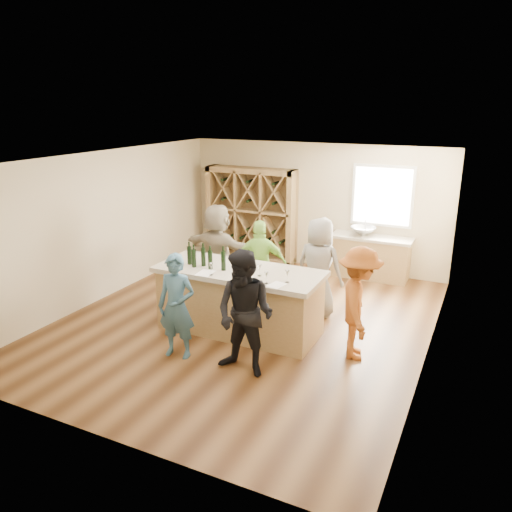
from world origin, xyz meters
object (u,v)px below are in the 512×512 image
at_px(sink, 363,231).
at_px(wine_bottle_e, 223,261).
at_px(person_near_left, 177,306).
at_px(person_far_right, 319,267).
at_px(person_far_mid, 260,265).
at_px(person_far_left, 218,251).
at_px(wine_bottle_d, 210,260).
at_px(wine_bottle_c, 203,257).
at_px(person_server, 359,303).
at_px(wine_rack, 251,215).
at_px(wine_bottle_b, 194,258).
at_px(wine_bottle_a, 189,255).
at_px(person_near_right, 245,314).
at_px(tasting_counter_base, 239,302).

distance_m(sink, wine_bottle_e, 3.95).
distance_m(person_near_left, person_far_right, 2.74).
relative_size(person_near_left, person_far_mid, 0.96).
bearing_deg(person_far_left, wine_bottle_d, 123.06).
bearing_deg(wine_bottle_c, person_far_left, 110.44).
bearing_deg(sink, person_near_left, -108.42).
bearing_deg(person_server, wine_bottle_c, 75.14).
relative_size(wine_rack, person_far_right, 1.24).
bearing_deg(person_far_mid, wine_bottle_c, 43.81).
bearing_deg(sink, wine_rack, 178.51).
bearing_deg(wine_bottle_b, wine_bottle_a, 147.53).
bearing_deg(wine_bottle_a, wine_bottle_e, -2.14).
xyz_separation_m(wine_bottle_d, person_near_right, (1.12, -0.98, -0.34)).
distance_m(sink, wine_bottle_c, 4.06).
distance_m(tasting_counter_base, wine_bottle_d, 0.87).
relative_size(wine_bottle_b, wine_bottle_d, 0.99).
xyz_separation_m(wine_bottle_b, person_far_right, (1.66, 1.43, -0.35)).
height_order(tasting_counter_base, wine_bottle_c, wine_bottle_c).
xyz_separation_m(wine_rack, wine_bottle_d, (1.14, -3.81, 0.13)).
relative_size(wine_rack, wine_bottle_a, 7.17).
bearing_deg(tasting_counter_base, person_far_left, 131.80).
bearing_deg(wine_bottle_e, person_far_right, 49.83).
relative_size(wine_rack, tasting_counter_base, 0.85).
bearing_deg(wine_bottle_c, person_near_left, -80.79).
xyz_separation_m(wine_bottle_a, person_far_mid, (0.75, 1.17, -0.41)).
height_order(person_near_right, person_far_mid, person_near_right).
xyz_separation_m(wine_bottle_c, person_far_mid, (0.49, 1.15, -0.41)).
distance_m(person_server, person_far_right, 1.61).
bearing_deg(tasting_counter_base, person_far_mid, 96.03).
distance_m(person_server, person_far_mid, 2.35).
height_order(wine_bottle_c, person_near_left, person_near_left).
xyz_separation_m(person_near_left, person_server, (2.41, 1.13, 0.06)).
distance_m(wine_bottle_c, person_far_left, 1.46).
bearing_deg(person_near_left, tasting_counter_base, 61.19).
bearing_deg(wine_bottle_c, person_server, 1.66).
relative_size(wine_bottle_c, person_far_mid, 0.19).
relative_size(wine_bottle_d, person_far_mid, 0.18).
distance_m(tasting_counter_base, person_far_right, 1.59).
relative_size(wine_bottle_b, person_near_left, 0.19).
distance_m(person_far_mid, person_far_right, 1.07).
distance_m(wine_bottle_a, person_server, 2.86).
xyz_separation_m(person_near_left, person_near_right, (1.13, -0.01, 0.10)).
height_order(wine_bottle_d, person_near_right, person_near_right).
xyz_separation_m(wine_bottle_b, wine_bottle_d, (0.29, 0.04, 0.00)).
bearing_deg(sink, wine_bottle_b, -116.09).
xyz_separation_m(wine_rack, person_near_left, (1.13, -4.78, -0.31)).
distance_m(wine_bottle_b, person_near_left, 1.07).
distance_m(wine_bottle_b, wine_bottle_c, 0.16).
distance_m(person_near_left, person_far_left, 2.48).
relative_size(sink, wine_bottle_a, 1.77).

